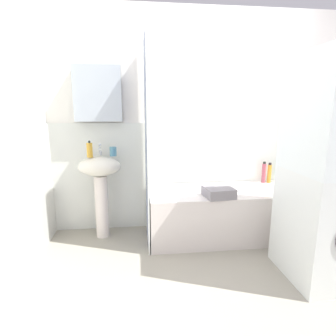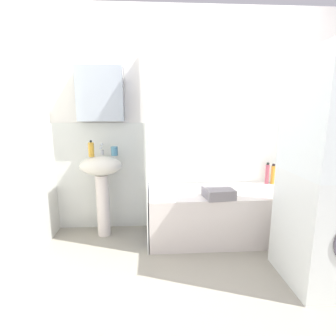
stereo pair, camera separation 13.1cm
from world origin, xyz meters
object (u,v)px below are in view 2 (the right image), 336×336
(towel_folded, at_px, (218,193))
(toothbrush_cup, at_px, (114,151))
(soap_dispenser, at_px, (91,149))
(bathtub, at_px, (226,214))
(lotion_bottle, at_px, (273,174))
(shampoo_bottle, at_px, (267,174))
(conditioner_bottle, at_px, (284,174))
(sink, at_px, (102,178))
(washer_dryer_stack, at_px, (334,174))

(towel_folded, bearing_deg, toothbrush_cup, 159.23)
(soap_dispenser, relative_size, bathtub, 0.10)
(lotion_bottle, relative_size, shampoo_bottle, 0.95)
(bathtub, bearing_deg, lotion_bottle, 22.57)
(conditioner_bottle, bearing_deg, toothbrush_cup, -177.70)
(lotion_bottle, height_order, shampoo_bottle, shampoo_bottle)
(sink, xyz_separation_m, conditioner_bottle, (2.02, 0.11, -0.01))
(sink, height_order, soap_dispenser, soap_dispenser)
(lotion_bottle, bearing_deg, towel_folded, -148.15)
(bathtub, height_order, towel_folded, towel_folded)
(lotion_bottle, bearing_deg, shampoo_bottle, 170.02)
(towel_folded, bearing_deg, soap_dispenser, 165.22)
(towel_folded, distance_m, washer_dryer_stack, 0.97)
(sink, relative_size, toothbrush_cup, 9.26)
(bathtub, bearing_deg, towel_folded, -125.08)
(soap_dispenser, bearing_deg, conditioner_bottle, 3.63)
(soap_dispenser, distance_m, towel_folded, 1.34)
(soap_dispenser, relative_size, towel_folded, 0.63)
(bathtub, height_order, shampoo_bottle, shampoo_bottle)
(soap_dispenser, xyz_separation_m, shampoo_bottle, (1.92, 0.14, -0.32))
(shampoo_bottle, distance_m, towel_folded, 0.82)
(toothbrush_cup, height_order, conditioner_bottle, toothbrush_cup)
(conditioner_bottle, bearing_deg, towel_folded, -151.85)
(toothbrush_cup, xyz_separation_m, conditioner_bottle, (1.88, 0.08, -0.29))
(soap_dispenser, height_order, shampoo_bottle, soap_dispenser)
(sink, height_order, lotion_bottle, sink)
(soap_dispenser, relative_size, lotion_bottle, 0.73)
(toothbrush_cup, distance_m, bathtub, 1.35)
(toothbrush_cup, bearing_deg, sink, -165.67)
(toothbrush_cup, bearing_deg, bathtub, -8.41)
(toothbrush_cup, xyz_separation_m, lotion_bottle, (1.76, 0.07, -0.29))
(conditioner_bottle, relative_size, washer_dryer_stack, 0.14)
(toothbrush_cup, relative_size, washer_dryer_stack, 0.05)
(sink, distance_m, lotion_bottle, 1.90)
(conditioner_bottle, bearing_deg, bathtub, -160.81)
(soap_dispenser, bearing_deg, sink, 14.83)
(toothbrush_cup, relative_size, shampoo_bottle, 0.39)
(sink, xyz_separation_m, toothbrush_cup, (0.14, 0.04, 0.28))
(towel_folded, bearing_deg, bathtub, 54.92)
(shampoo_bottle, xyz_separation_m, towel_folded, (-0.67, -0.47, -0.07))
(soap_dispenser, bearing_deg, bathtub, -4.70)
(sink, bearing_deg, washer_dryer_stack, -26.31)
(bathtub, xyz_separation_m, lotion_bottle, (0.59, 0.24, 0.37))
(lotion_bottle, bearing_deg, sink, -176.79)
(soap_dispenser, height_order, conditioner_bottle, soap_dispenser)
(sink, distance_m, shampoo_bottle, 1.84)
(bathtub, relative_size, washer_dryer_stack, 0.93)
(soap_dispenser, relative_size, washer_dryer_stack, 0.10)
(soap_dispenser, height_order, toothbrush_cup, soap_dispenser)
(lotion_bottle, relative_size, towel_folded, 0.87)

